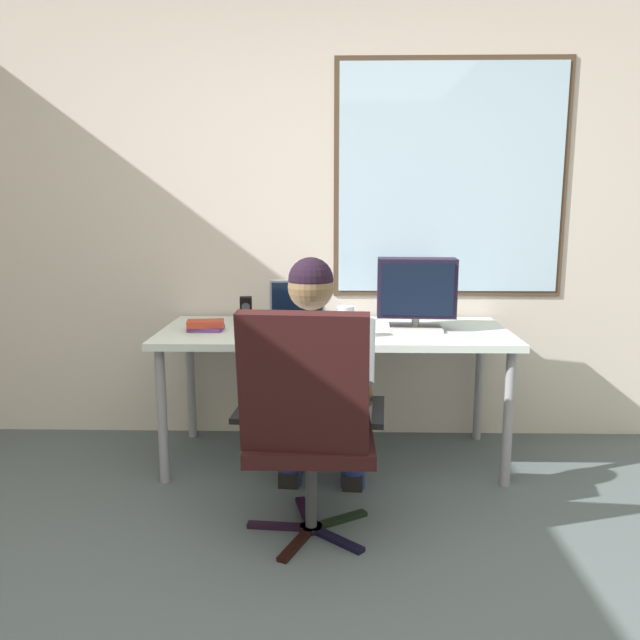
{
  "coord_description": "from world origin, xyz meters",
  "views": [
    {
      "loc": [
        0.12,
        -1.52,
        1.4
      ],
      "look_at": [
        0.06,
        1.4,
        0.86
      ],
      "focal_mm": 35.34,
      "sensor_mm": 36.0,
      "label": 1
    }
  ],
  "objects_px": {
    "person_seated": "(314,384)",
    "desk_speaker": "(246,310)",
    "laptop": "(299,314)",
    "coffee_mug": "(249,328)",
    "book_stack": "(206,326)",
    "desk": "(334,340)",
    "wine_glass": "(346,316)",
    "office_chair": "(307,417)",
    "crt_monitor": "(416,290)"
  },
  "relations": [
    {
      "from": "crt_monitor",
      "to": "coffee_mug",
      "type": "relative_size",
      "value": 4.58
    },
    {
      "from": "office_chair",
      "to": "coffee_mug",
      "type": "bearing_deg",
      "value": 114.96
    },
    {
      "from": "person_seated",
      "to": "coffee_mug",
      "type": "height_order",
      "value": "person_seated"
    },
    {
      "from": "person_seated",
      "to": "desk_speaker",
      "type": "height_order",
      "value": "person_seated"
    },
    {
      "from": "book_stack",
      "to": "laptop",
      "type": "bearing_deg",
      "value": 17.32
    },
    {
      "from": "office_chair",
      "to": "laptop",
      "type": "bearing_deg",
      "value": 95.14
    },
    {
      "from": "person_seated",
      "to": "laptop",
      "type": "height_order",
      "value": "person_seated"
    },
    {
      "from": "person_seated",
      "to": "laptop",
      "type": "distance_m",
      "value": 0.76
    },
    {
      "from": "person_seated",
      "to": "coffee_mug",
      "type": "relative_size",
      "value": 12.9
    },
    {
      "from": "desk",
      "to": "desk_speaker",
      "type": "distance_m",
      "value": 0.55
    },
    {
      "from": "laptop",
      "to": "wine_glass",
      "type": "height_order",
      "value": "laptop"
    },
    {
      "from": "office_chair",
      "to": "coffee_mug",
      "type": "xyz_separation_m",
      "value": [
        -0.33,
        0.7,
        0.23
      ]
    },
    {
      "from": "wine_glass",
      "to": "coffee_mug",
      "type": "height_order",
      "value": "wine_glass"
    },
    {
      "from": "laptop",
      "to": "desk_speaker",
      "type": "bearing_deg",
      "value": 165.74
    },
    {
      "from": "desk",
      "to": "crt_monitor",
      "type": "distance_m",
      "value": 0.51
    },
    {
      "from": "person_seated",
      "to": "crt_monitor",
      "type": "height_order",
      "value": "person_seated"
    },
    {
      "from": "office_chair",
      "to": "person_seated",
      "type": "distance_m",
      "value": 0.27
    },
    {
      "from": "wine_glass",
      "to": "office_chair",
      "type": "bearing_deg",
      "value": -103.4
    },
    {
      "from": "book_stack",
      "to": "coffee_mug",
      "type": "bearing_deg",
      "value": -30.69
    },
    {
      "from": "office_chair",
      "to": "person_seated",
      "type": "bearing_deg",
      "value": 85.75
    },
    {
      "from": "person_seated",
      "to": "desk",
      "type": "bearing_deg",
      "value": 82.09
    },
    {
      "from": "person_seated",
      "to": "desk_speaker",
      "type": "distance_m",
      "value": 0.93
    },
    {
      "from": "office_chair",
      "to": "crt_monitor",
      "type": "distance_m",
      "value": 1.13
    },
    {
      "from": "laptop",
      "to": "wine_glass",
      "type": "distance_m",
      "value": 0.4
    },
    {
      "from": "desk",
      "to": "coffee_mug",
      "type": "height_order",
      "value": "coffee_mug"
    },
    {
      "from": "desk_speaker",
      "to": "desk",
      "type": "bearing_deg",
      "value": -19.22
    },
    {
      "from": "wine_glass",
      "to": "book_stack",
      "type": "bearing_deg",
      "value": 167.9
    },
    {
      "from": "laptop",
      "to": "book_stack",
      "type": "bearing_deg",
      "value": -162.68
    },
    {
      "from": "desk",
      "to": "office_chair",
      "type": "distance_m",
      "value": 0.92
    },
    {
      "from": "desk",
      "to": "office_chair",
      "type": "relative_size",
      "value": 1.84
    },
    {
      "from": "book_stack",
      "to": "desk",
      "type": "bearing_deg",
      "value": 4.5
    },
    {
      "from": "book_stack",
      "to": "crt_monitor",
      "type": "bearing_deg",
      "value": 2.86
    },
    {
      "from": "office_chair",
      "to": "laptop",
      "type": "height_order",
      "value": "office_chair"
    },
    {
      "from": "laptop",
      "to": "book_stack",
      "type": "distance_m",
      "value": 0.51
    },
    {
      "from": "desk_speaker",
      "to": "coffee_mug",
      "type": "height_order",
      "value": "desk_speaker"
    },
    {
      "from": "wine_glass",
      "to": "book_stack",
      "type": "height_order",
      "value": "wine_glass"
    },
    {
      "from": "crt_monitor",
      "to": "wine_glass",
      "type": "bearing_deg",
      "value": -150.39
    },
    {
      "from": "wine_glass",
      "to": "desk",
      "type": "bearing_deg",
      "value": 104.81
    },
    {
      "from": "laptop",
      "to": "person_seated",
      "type": "bearing_deg",
      "value": -81.49
    },
    {
      "from": "desk",
      "to": "person_seated",
      "type": "relative_size",
      "value": 1.56
    },
    {
      "from": "desk",
      "to": "book_stack",
      "type": "relative_size",
      "value": 8.92
    },
    {
      "from": "office_chair",
      "to": "crt_monitor",
      "type": "xyz_separation_m",
      "value": [
        0.54,
        0.9,
        0.4
      ]
    },
    {
      "from": "person_seated",
      "to": "desk_speaker",
      "type": "relative_size",
      "value": 8.06
    },
    {
      "from": "person_seated",
      "to": "wine_glass",
      "type": "xyz_separation_m",
      "value": [
        0.14,
        0.42,
        0.23
      ]
    },
    {
      "from": "coffee_mug",
      "to": "desk",
      "type": "bearing_deg",
      "value": 24.89
    },
    {
      "from": "wine_glass",
      "to": "book_stack",
      "type": "xyz_separation_m",
      "value": [
        -0.74,
        0.16,
        -0.08
      ]
    },
    {
      "from": "desk_speaker",
      "to": "laptop",
      "type": "bearing_deg",
      "value": -14.26
    },
    {
      "from": "desk",
      "to": "wine_glass",
      "type": "distance_m",
      "value": 0.28
    },
    {
      "from": "coffee_mug",
      "to": "crt_monitor",
      "type": "bearing_deg",
      "value": 13.2
    },
    {
      "from": "desk",
      "to": "person_seated",
      "type": "xyz_separation_m",
      "value": [
        -0.09,
        -0.64,
        -0.06
      ]
    }
  ]
}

